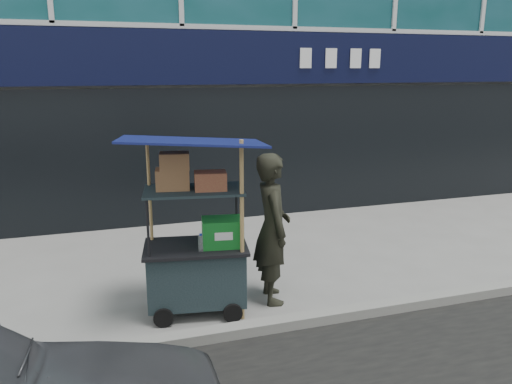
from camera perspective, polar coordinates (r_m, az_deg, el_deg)
name	(u,v)px	position (r m, az deg, el deg)	size (l,w,h in m)	color
ground	(249,324)	(5.67, -0.76, -14.86)	(80.00, 80.00, 0.00)	slate
curb	(255,328)	(5.47, -0.15, -15.27)	(80.00, 0.18, 0.12)	gray
vendor_cart	(197,252)	(5.68, -6.73, -6.81)	(1.67, 1.30, 2.06)	black
vendor_man	(272,228)	(5.88, 1.87, -4.17)	(0.66, 0.43, 1.80)	black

